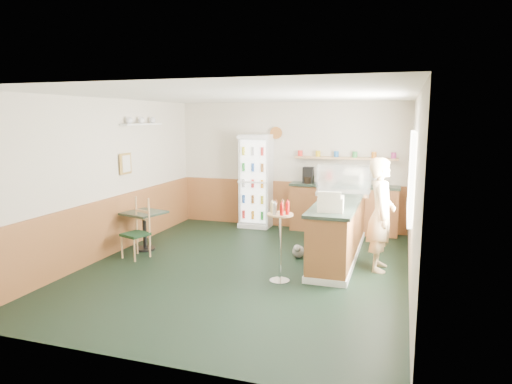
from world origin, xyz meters
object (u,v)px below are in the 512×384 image
at_px(display_case, 344,180).
at_px(cafe_chair, 138,226).
at_px(shopkeeper, 381,215).
at_px(condiment_stand, 280,230).
at_px(drinks_fridge, 256,181).
at_px(cash_register, 331,204).
at_px(cafe_table, 144,223).

relative_size(display_case, cafe_chair, 0.90).
relative_size(shopkeeper, condiment_stand, 1.50).
relative_size(drinks_fridge, cafe_chair, 1.97).
xyz_separation_m(display_case, cash_register, (0.00, -1.49, -0.15)).
bearing_deg(display_case, cafe_table, -161.68).
bearing_deg(display_case, cafe_chair, -155.38).
relative_size(drinks_fridge, cafe_table, 2.60).
bearing_deg(display_case, cash_register, -90.00).
xyz_separation_m(cash_register, cafe_chair, (-3.29, -0.02, -0.58)).
xyz_separation_m(condiment_stand, cafe_table, (-2.75, 0.82, -0.29)).
distance_m(drinks_fridge, condiment_stand, 3.46).
xyz_separation_m(shopkeeper, cafe_table, (-4.10, -0.18, -0.39)).
distance_m(cash_register, cafe_table, 3.48).
distance_m(cafe_table, cafe_chair, 0.40).
relative_size(drinks_fridge, display_case, 2.18).
height_order(display_case, cafe_chair, display_case).
height_order(cash_register, cafe_chair, cash_register).
distance_m(cash_register, cafe_chair, 3.34).
relative_size(cash_register, shopkeeper, 0.22).
distance_m(drinks_fridge, cash_register, 3.39).
height_order(cash_register, condiment_stand, cash_register).
height_order(drinks_fridge, cash_register, drinks_fridge).
distance_m(shopkeeper, cafe_chair, 4.05).
xyz_separation_m(cash_register, shopkeeper, (0.70, 0.55, -0.23)).
height_order(drinks_fridge, cafe_table, drinks_fridge).
bearing_deg(cafe_chair, drinks_fridge, 83.16).
bearing_deg(drinks_fridge, cafe_table, -120.07).
xyz_separation_m(drinks_fridge, cafe_chair, (-1.25, -2.72, -0.47)).
relative_size(drinks_fridge, cash_register, 5.21).
bearing_deg(shopkeeper, cafe_table, 90.61).
height_order(display_case, condiment_stand, display_case).
xyz_separation_m(cash_register, condiment_stand, (-0.65, -0.46, -0.34)).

